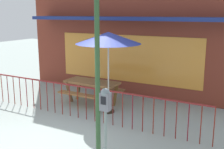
% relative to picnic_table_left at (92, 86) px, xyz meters
% --- Properties ---
extents(ground, '(40.00, 40.00, 0.00)m').
position_rel_picnic_table_left_xyz_m(ground, '(0.49, -3.03, -0.61)').
color(ground, '#99A7A2').
extents(pub_storefront, '(8.56, 1.42, 5.98)m').
position_rel_picnic_table_left_xyz_m(pub_storefront, '(0.49, 1.80, 2.36)').
color(pub_storefront, '#391910').
rests_on(pub_storefront, ground).
extents(patio_fence_front, '(7.21, 0.04, 0.97)m').
position_rel_picnic_table_left_xyz_m(patio_fence_front, '(0.49, -1.28, 0.05)').
color(patio_fence_front, maroon).
rests_on(patio_fence_front, ground).
extents(picnic_table_left, '(1.81, 1.37, 0.79)m').
position_rel_picnic_table_left_xyz_m(picnic_table_left, '(0.00, 0.00, 0.00)').
color(picnic_table_left, olive).
rests_on(picnic_table_left, ground).
extents(patio_umbrella, '(1.92, 1.92, 2.44)m').
position_rel_picnic_table_left_xyz_m(patio_umbrella, '(0.88, -0.45, 1.65)').
color(patio_umbrella, black).
rests_on(patio_umbrella, ground).
extents(parking_meter_near, '(0.18, 0.17, 1.65)m').
position_rel_picnic_table_left_xyz_m(parking_meter_near, '(2.46, -3.32, 0.66)').
color(parking_meter_near, slate).
rests_on(parking_meter_near, ground).
extents(street_lamp, '(0.28, 0.28, 4.17)m').
position_rel_picnic_table_left_xyz_m(street_lamp, '(2.06, -2.95, 2.09)').
color(street_lamp, '#294A28').
rests_on(street_lamp, ground).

